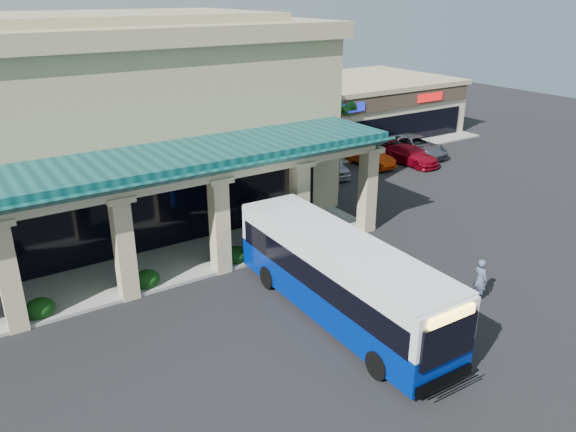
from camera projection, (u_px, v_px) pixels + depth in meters
ground at (338, 299)px, 24.36m from camera, size 110.00×110.00×0.00m
main_building at (44, 125)px, 30.55m from camera, size 30.80×14.80×11.35m
arcade at (100, 227)px, 24.48m from camera, size 30.00×6.20×5.70m
strip_mall at (332, 108)px, 51.22m from camera, size 22.50×12.50×4.90m
palm_0 at (338, 144)px, 35.98m from camera, size 2.40×2.40×6.60m
palm_1 at (323, 139)px, 38.97m from camera, size 2.40×2.40×5.80m
broadleaf_tree at (261, 135)px, 42.00m from camera, size 2.60×2.60×4.81m
transit_bus at (339, 279)px, 22.54m from camera, size 3.08×12.12×3.37m
pedestrian at (480, 280)px, 24.03m from camera, size 0.53×0.74×1.90m
car_silver at (329, 164)px, 40.59m from camera, size 3.08×4.95×1.57m
car_white at (370, 156)px, 42.67m from camera, size 1.56×4.45×1.46m
car_red at (410, 155)px, 43.11m from camera, size 2.31×5.03×1.43m
car_gray at (415, 146)px, 45.29m from camera, size 2.90×5.87×1.60m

